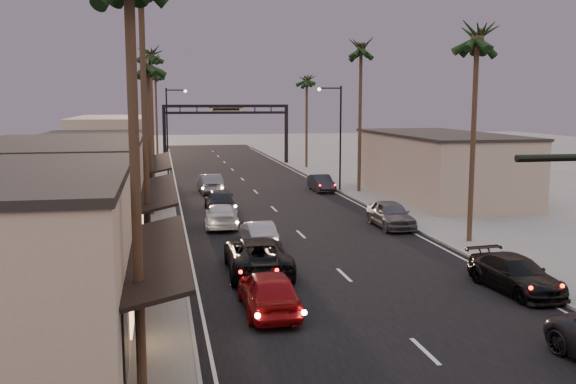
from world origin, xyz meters
name	(u,v)px	position (x,y,z in m)	size (l,w,h in m)	color
ground	(267,203)	(0.00, 40.00, 0.00)	(200.00, 200.00, 0.00)	slate
road	(257,193)	(0.00, 45.00, 0.00)	(14.00, 120.00, 0.02)	black
sidewalk_left	(144,185)	(-9.50, 52.00, 0.06)	(5.00, 92.00, 0.12)	slate
sidewalk_right	(343,180)	(9.50, 52.00, 0.06)	(5.00, 92.00, 0.12)	slate
storefront_mid	(61,200)	(-13.00, 26.00, 2.75)	(8.00, 14.00, 5.50)	gray
storefront_far	(92,171)	(-13.00, 42.00, 2.50)	(8.00, 16.00, 5.00)	tan
storefront_dist	(113,144)	(-13.00, 65.00, 3.00)	(8.00, 20.00, 6.00)	gray
building_right	(439,167)	(14.00, 40.00, 2.50)	(8.00, 18.00, 5.00)	gray
arch	(226,119)	(0.00, 70.00, 5.53)	(15.20, 0.40, 7.27)	black
streetlight_right	(337,129)	(6.92, 45.00, 5.33)	(2.13, 0.30, 9.00)	black
streetlight_left	(170,125)	(-6.92, 58.00, 5.33)	(2.13, 0.30, 9.00)	black
palm_lc	(147,59)	(-8.60, 36.00, 10.47)	(3.20, 3.20, 12.20)	#38281C
palm_ld	(150,51)	(-8.60, 55.00, 12.42)	(3.20, 3.20, 14.20)	#38281C
palm_ra	(478,30)	(8.60, 24.00, 11.44)	(3.20, 3.20, 13.20)	#38281C
palm_rb	(361,44)	(8.60, 44.00, 12.42)	(3.20, 3.20, 14.20)	#38281C
palm_rc	(307,76)	(8.60, 64.00, 10.47)	(3.20, 3.20, 12.20)	#38281C
palm_far	(155,72)	(-8.30, 78.00, 11.44)	(3.20, 3.20, 13.20)	#38281C
oncoming_red	(269,291)	(-4.16, 14.66, 0.81)	(1.92, 4.77, 1.63)	maroon
oncoming_pickup	(257,255)	(-3.76, 20.16, 0.83)	(2.75, 5.95, 1.65)	black
oncoming_silver	(258,233)	(-2.87, 25.66, 0.68)	(1.44, 4.13, 1.36)	gray
oncoming_white	(222,215)	(-4.32, 31.16, 0.72)	(2.03, 4.98, 1.45)	silver
oncoming_dgrey	(220,200)	(-3.94, 36.66, 0.84)	(1.99, 4.94, 1.68)	black
oncoming_grey_far	(210,183)	(-3.88, 46.13, 0.81)	(1.71, 4.92, 1.62)	#57585D
curbside_black	(516,274)	(6.20, 15.27, 0.72)	(2.02, 4.96, 1.44)	black
curbside_grey	(391,214)	(5.87, 28.93, 0.83)	(1.95, 4.86, 1.65)	#46464B
curbside_far	(321,183)	(5.61, 45.28, 0.71)	(1.50, 4.30, 1.42)	black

